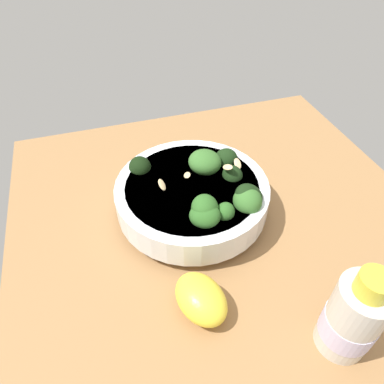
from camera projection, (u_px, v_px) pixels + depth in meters
The scene contains 4 objects.
ground_plane at pixel (222, 230), 53.35cm from camera, with size 60.80×60.80×4.08cm, color #996D42.
bowl_of_broccoli at pixel (195, 194), 50.73cm from camera, with size 21.85×21.85×8.45cm.
lemon_wedge at pixel (201, 299), 40.50cm from camera, with size 7.34×5.26×3.96cm, color yellow.
bottle_short at pixel (352, 318), 35.51cm from camera, with size 5.53×5.53×12.30cm.
Camera 1 is at (14.70, 32.04, 38.66)cm, focal length 33.05 mm.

